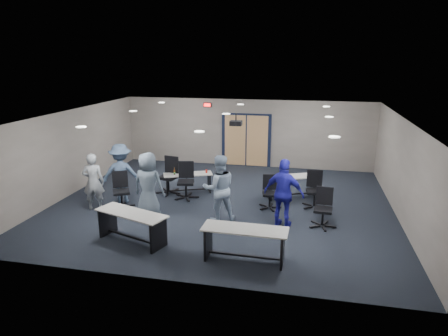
% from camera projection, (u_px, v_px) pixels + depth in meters
% --- Properties ---
extents(floor, '(10.00, 10.00, 0.00)m').
position_uv_depth(floor, '(223.00, 203.00, 12.21)').
color(floor, black).
rests_on(floor, ground).
extents(back_wall, '(10.00, 0.04, 2.70)m').
position_uv_depth(back_wall, '(246.00, 133.00, 16.08)').
color(back_wall, gray).
rests_on(back_wall, floor).
extents(front_wall, '(10.00, 0.04, 2.70)m').
position_uv_depth(front_wall, '(172.00, 218.00, 7.60)').
color(front_wall, gray).
rests_on(front_wall, floor).
extents(left_wall, '(0.04, 9.00, 2.70)m').
position_uv_depth(left_wall, '(71.00, 152.00, 12.85)').
color(left_wall, gray).
rests_on(left_wall, floor).
extents(right_wall, '(0.04, 9.00, 2.70)m').
position_uv_depth(right_wall, '(402.00, 170.00, 10.83)').
color(right_wall, gray).
rests_on(right_wall, floor).
extents(ceiling, '(10.00, 9.00, 0.04)m').
position_uv_depth(ceiling, '(223.00, 115.00, 11.48)').
color(ceiling, silver).
rests_on(ceiling, back_wall).
extents(double_door, '(2.00, 0.07, 2.20)m').
position_uv_depth(double_door, '(246.00, 141.00, 16.12)').
color(double_door, black).
rests_on(double_door, back_wall).
extents(exit_sign, '(0.32, 0.07, 0.18)m').
position_uv_depth(exit_sign, '(207.00, 105.00, 16.05)').
color(exit_sign, black).
rests_on(exit_sign, back_wall).
extents(ceiling_projector, '(0.35, 0.32, 0.37)m').
position_uv_depth(ceiling_projector, '(236.00, 123.00, 11.97)').
color(ceiling_projector, black).
rests_on(ceiling_projector, ceiling).
extents(ceiling_can_lights, '(6.24, 5.74, 0.02)m').
position_uv_depth(ceiling_can_lights, '(224.00, 115.00, 11.72)').
color(ceiling_can_lights, white).
rests_on(ceiling_can_lights, ceiling).
extents(table_front_left, '(1.94, 1.18, 0.75)m').
position_uv_depth(table_front_left, '(132.00, 222.00, 9.55)').
color(table_front_left, beige).
rests_on(table_front_left, floor).
extents(table_front_right, '(1.87, 0.66, 0.75)m').
position_uv_depth(table_front_right, '(245.00, 239.00, 8.66)').
color(table_front_right, beige).
rests_on(table_front_right, floor).
extents(table_back_left, '(1.65, 1.10, 0.87)m').
position_uv_depth(table_back_left, '(188.00, 179.00, 13.07)').
color(table_back_left, beige).
rests_on(table_back_left, floor).
extents(table_back_right, '(1.80, 1.18, 0.69)m').
position_uv_depth(table_back_right, '(292.00, 183.00, 12.62)').
color(table_back_right, beige).
rests_on(table_back_right, floor).
extents(chair_back_a, '(0.89, 0.89, 1.20)m').
position_uv_depth(chair_back_a, '(168.00, 176.00, 12.94)').
color(chair_back_a, black).
rests_on(chair_back_a, floor).
extents(chair_back_b, '(0.87, 0.87, 1.15)m').
position_uv_depth(chair_back_b, '(186.00, 181.00, 12.47)').
color(chair_back_b, black).
rests_on(chair_back_b, floor).
extents(chair_back_c, '(0.71, 0.71, 0.98)m').
position_uv_depth(chair_back_c, '(270.00, 192.00, 11.67)').
color(chair_back_c, black).
rests_on(chair_back_c, floor).
extents(chair_back_d, '(0.77, 0.77, 1.10)m').
position_uv_depth(chair_back_d, '(315.00, 190.00, 11.71)').
color(chair_back_d, black).
rests_on(chair_back_d, floor).
extents(chair_loose_left, '(0.91, 0.91, 1.07)m').
position_uv_depth(chair_loose_left, '(121.00, 190.00, 11.72)').
color(chair_loose_left, black).
rests_on(chair_loose_left, floor).
extents(chair_loose_right, '(0.71, 0.71, 1.04)m').
position_uv_depth(chair_loose_right, '(323.00, 208.00, 10.37)').
color(chair_loose_right, black).
rests_on(chair_loose_right, floor).
extents(person_gray, '(0.70, 0.56, 1.69)m').
position_uv_depth(person_gray, '(93.00, 182.00, 11.50)').
color(person_gray, '#A0A7AF').
rests_on(person_gray, floor).
extents(person_plaid, '(0.95, 0.67, 1.83)m').
position_uv_depth(person_plaid, '(148.00, 185.00, 10.99)').
color(person_plaid, slate).
rests_on(person_plaid, floor).
extents(person_lightblue, '(1.08, 0.98, 1.83)m').
position_uv_depth(person_lightblue, '(219.00, 188.00, 10.72)').
color(person_lightblue, '#9CB3CF').
rests_on(person_lightblue, floor).
extents(person_navy, '(1.15, 0.71, 1.83)m').
position_uv_depth(person_navy, '(284.00, 194.00, 10.30)').
color(person_navy, '#1F1DA0').
rests_on(person_navy, floor).
extents(person_back, '(1.33, 1.01, 1.83)m').
position_uv_depth(person_back, '(121.00, 174.00, 12.05)').
color(person_back, '#455C7D').
rests_on(person_back, floor).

